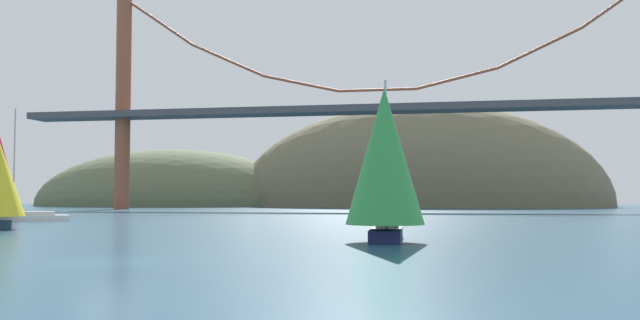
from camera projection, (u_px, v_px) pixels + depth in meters
name	position (u px, v px, depth m)	size (l,w,h in m)	color
ground_plane	(108.00, 262.00, 25.63)	(360.00, 360.00, 0.00)	navy
headland_left	(171.00, 206.00, 168.37)	(69.18, 44.00, 27.64)	#5B6647
headland_center	(418.00, 207.00, 157.11)	(85.69, 44.00, 47.43)	#6B664C
suspension_bridge	(377.00, 103.00, 119.78)	(131.57, 6.00, 39.94)	brown
sailboat_green_sail	(385.00, 160.00, 36.27)	(4.36, 7.50, 8.83)	#191E4C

